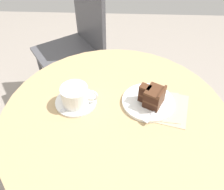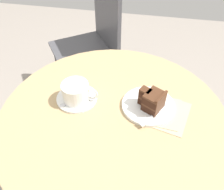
# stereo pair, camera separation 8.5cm
# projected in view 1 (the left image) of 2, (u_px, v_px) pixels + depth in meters

# --- Properties ---
(cafe_table) EXTENTS (0.82, 0.82, 0.68)m
(cafe_table) POSITION_uv_depth(u_px,v_px,m) (115.00, 132.00, 0.92)
(cafe_table) COLOR tan
(cafe_table) RESTS_ON ground
(saucer) EXTENTS (0.15, 0.15, 0.01)m
(saucer) POSITION_uv_depth(u_px,v_px,m) (76.00, 102.00, 0.88)
(saucer) COLOR white
(saucer) RESTS_ON cafe_table
(coffee_cup) EXTENTS (0.13, 0.10, 0.07)m
(coffee_cup) POSITION_uv_depth(u_px,v_px,m) (75.00, 95.00, 0.85)
(coffee_cup) COLOR white
(coffee_cup) RESTS_ON saucer
(teaspoon) EXTENTS (0.10, 0.03, 0.00)m
(teaspoon) POSITION_uv_depth(u_px,v_px,m) (70.00, 109.00, 0.85)
(teaspoon) COLOR silver
(teaspoon) RESTS_ON saucer
(cake_plate) EXTENTS (0.19, 0.19, 0.01)m
(cake_plate) POSITION_uv_depth(u_px,v_px,m) (148.00, 102.00, 0.88)
(cake_plate) COLOR white
(cake_plate) RESTS_ON cafe_table
(cake_slice) EXTENTS (0.10, 0.09, 0.08)m
(cake_slice) POSITION_uv_depth(u_px,v_px,m) (153.00, 97.00, 0.84)
(cake_slice) COLOR #381E14
(cake_slice) RESTS_ON cake_plate
(fork) EXTENTS (0.11, 0.13, 0.00)m
(fork) POSITION_uv_depth(u_px,v_px,m) (154.00, 112.00, 0.83)
(fork) COLOR silver
(fork) RESTS_ON cake_plate
(napkin) EXTENTS (0.21, 0.20, 0.00)m
(napkin) POSITION_uv_depth(u_px,v_px,m) (161.00, 106.00, 0.87)
(napkin) COLOR tan
(napkin) RESTS_ON cafe_table
(cafe_chair) EXTENTS (0.53, 0.53, 0.90)m
(cafe_chair) POSITION_uv_depth(u_px,v_px,m) (79.00, 37.00, 1.52)
(cafe_chair) COLOR #4C4C51
(cafe_chair) RESTS_ON ground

